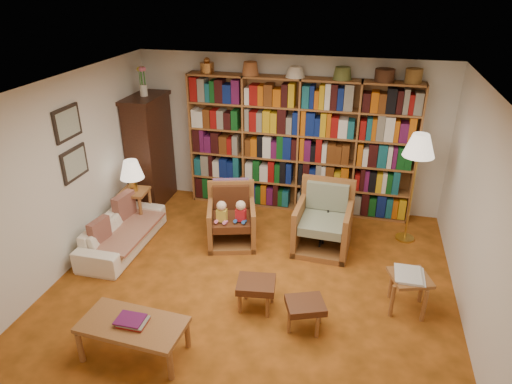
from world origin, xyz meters
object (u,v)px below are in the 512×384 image
(coffee_table, at_px, (133,327))
(armchair_sage, at_px, (324,223))
(footstool_a, at_px, (256,286))
(footstool_b, at_px, (305,307))
(sofa, at_px, (123,233))
(side_table_papers, at_px, (409,282))
(side_table_lamp, at_px, (135,200))
(floor_lamp, at_px, (419,150))
(wheelchair, at_px, (312,214))
(armchair_leather, at_px, (233,218))

(coffee_table, bearing_deg, armchair_sage, 57.48)
(footstool_a, height_order, footstool_b, footstool_a)
(sofa, relative_size, footstool_b, 3.14)
(side_table_papers, bearing_deg, footstool_a, -167.03)
(side_table_lamp, bearing_deg, floor_lamp, 7.71)
(side_table_lamp, bearing_deg, side_table_papers, -15.21)
(sofa, xyz_separation_m, floor_lamp, (4.00, 1.19, 1.19))
(footstool_b, bearing_deg, coffee_table, -154.01)
(armchair_sage, distance_m, coffee_table, 3.10)
(armchair_sage, height_order, wheelchair, armchair_sage)
(armchair_sage, xyz_separation_m, footstool_a, (-0.61, -1.60, -0.06))
(armchair_sage, height_order, footstool_a, armchair_sage)
(footstool_b, bearing_deg, side_table_lamp, 149.70)
(sofa, height_order, armchair_sage, armchair_sage)
(armchair_sage, relative_size, coffee_table, 0.87)
(wheelchair, xyz_separation_m, footstool_a, (-0.43, -1.79, -0.09))
(floor_lamp, bearing_deg, armchair_leather, -166.23)
(coffee_table, bearing_deg, footstool_b, 25.99)
(sofa, height_order, side_table_lamp, side_table_lamp)
(side_table_lamp, distance_m, armchair_leather, 1.60)
(wheelchair, height_order, footstool_b, wheelchair)
(wheelchair, height_order, footstool_a, wheelchair)
(wheelchair, distance_m, coffee_table, 3.16)
(floor_lamp, bearing_deg, side_table_lamp, -172.29)
(coffee_table, bearing_deg, wheelchair, 62.15)
(wheelchair, height_order, floor_lamp, floor_lamp)
(armchair_leather, relative_size, wheelchair, 1.04)
(wheelchair, distance_m, footstool_a, 1.84)
(floor_lamp, bearing_deg, wheelchair, -169.19)
(armchair_leather, xyz_separation_m, coffee_table, (-0.36, -2.45, -0.00))
(sofa, distance_m, footstool_a, 2.36)
(wheelchair, bearing_deg, side_table_lamp, -173.88)
(side_table_lamp, relative_size, side_table_papers, 1.11)
(sofa, relative_size, coffee_table, 1.45)
(sofa, relative_size, side_table_papers, 2.97)
(sofa, distance_m, floor_lamp, 4.34)
(floor_lamp, height_order, side_table_papers, floor_lamp)
(sofa, bearing_deg, coffee_table, -148.37)
(armchair_sage, xyz_separation_m, footstool_b, (-0.01, -1.80, -0.08))
(footstool_b, bearing_deg, wheelchair, 95.19)
(side_table_lamp, height_order, footstool_b, side_table_lamp)
(sofa, distance_m, armchair_leather, 1.61)
(sofa, xyz_separation_m, footstool_a, (2.20, -0.86, 0.07))
(footstool_b, relative_size, coffee_table, 0.46)
(floor_lamp, distance_m, side_table_papers, 1.95)
(side_table_papers, xyz_separation_m, footstool_b, (-1.12, -0.60, -0.10))
(armchair_leather, distance_m, wheelchair, 1.18)
(floor_lamp, bearing_deg, footstool_a, -131.42)
(armchair_sage, relative_size, footstool_a, 1.98)
(armchair_sage, distance_m, footstool_b, 1.80)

